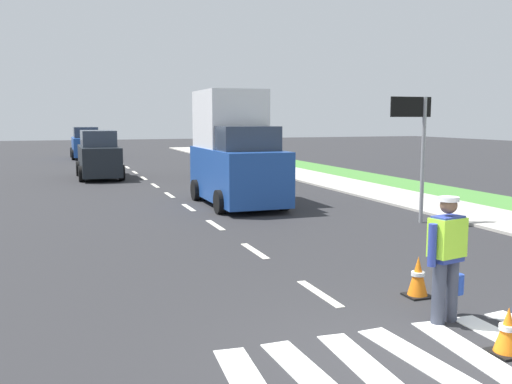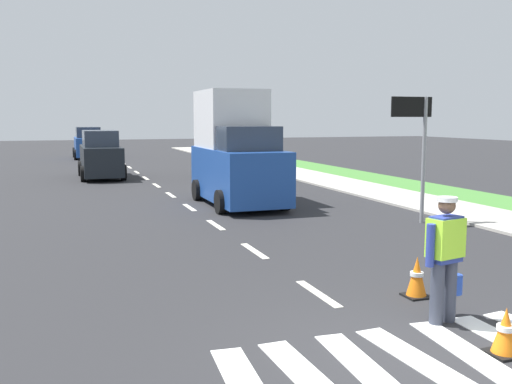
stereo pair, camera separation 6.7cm
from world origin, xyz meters
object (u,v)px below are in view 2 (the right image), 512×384
Objects in this scene: traffic_cone_near at (506,332)px; car_parked_far at (242,154)px; traffic_cone_far at (417,277)px; lane_direction_sign at (416,129)px; delivery_truck at (236,153)px; car_oncoming_second at (101,156)px; car_oncoming_third at (88,144)px; road_worker at (446,253)px.

car_parked_far is at bearing 80.93° from traffic_cone_near.
traffic_cone_far is (0.30, 2.14, 0.03)m from traffic_cone_near.
traffic_cone_far is (-3.53, -5.23, -2.10)m from lane_direction_sign.
delivery_truck is at bearing 87.48° from traffic_cone_near.
car_oncoming_second is 6.33m from car_parked_far.
traffic_cone_near is 2.16m from traffic_cone_far.
car_oncoming_second is (-0.15, -13.41, 0.02)m from car_oncoming_third.
traffic_cone_far is 0.13× the size of delivery_truck.
lane_direction_sign is 28.44m from car_oncoming_third.
car_oncoming_second is at bearing 162.05° from car_parked_far.
delivery_truck reaches higher than car_oncoming_second.
car_oncoming_third is 1.07× the size of car_parked_far.
car_parked_far is at bearing 80.81° from traffic_cone_far.
lane_direction_sign is at bearing 58.56° from road_worker.
car_oncoming_second is (-6.71, 14.23, -1.42)m from lane_direction_sign.
car_oncoming_second is at bearing 109.60° from delivery_truck.
delivery_truck is (0.52, 10.91, 0.68)m from road_worker.
lane_direction_sign reaches higher than car_parked_far.
delivery_truck is 1.12× the size of car_parked_far.
road_worker is at bearing -106.19° from traffic_cone_far.
car_parked_far is (6.02, -1.95, 0.06)m from car_oncoming_second.
delivery_truck reaches higher than lane_direction_sign.
lane_direction_sign is 5.80× the size of traffic_cone_near.
traffic_cone_near is at bearing -85.53° from car_oncoming_third.
delivery_truck is at bearing 87.25° from road_worker.
lane_direction_sign is 5.17× the size of traffic_cone_far.
traffic_cone_near is (-0.00, -1.11, -0.66)m from road_worker.
car_oncoming_third reaches higher than traffic_cone_far.
delivery_truck is 10.19m from car_oncoming_second.
road_worker is 1.24m from traffic_cone_far.
road_worker is at bearing 89.74° from traffic_cone_near.
car_oncoming_second reaches higher than traffic_cone_far.
car_oncoming_third is at bearing 94.47° from traffic_cone_near.
traffic_cone_near is at bearing -82.40° from car_oncoming_second.
traffic_cone_far is 19.73m from car_oncoming_second.
traffic_cone_far is at bearing -80.70° from car_oncoming_second.
traffic_cone_far is at bearing 73.81° from road_worker.
car_parked_far is (3.14, 19.65, 0.78)m from traffic_cone_near.
car_parked_far reaches higher than car_oncoming_second.
car_oncoming_third is (-3.26, 22.99, -0.64)m from delivery_truck.
traffic_cone_near is 0.13× the size of car_parked_far.
road_worker is 20.69m from car_oncoming_second.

